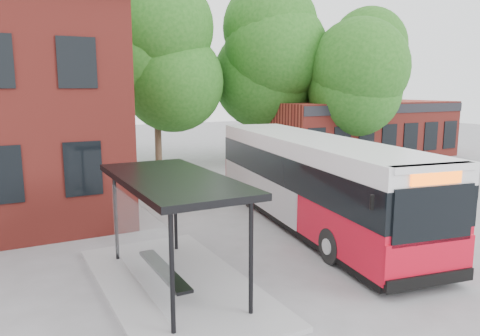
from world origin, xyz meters
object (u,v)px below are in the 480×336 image
bicycle_2 (328,166)px  bicycle_4 (347,165)px  city_bus (311,182)px  bicycle_0 (291,168)px  bicycle_7 (368,161)px  bicycle_3 (325,162)px  bicycle_5 (343,162)px  bus_shelter (174,232)px

bicycle_2 → bicycle_4: (1.46, 0.07, -0.07)m
city_bus → bicycle_2: city_bus is taller
bicycle_0 → bicycle_7: (5.62, -0.20, 0.02)m
bicycle_4 → bicycle_3: bearing=66.6°
bicycle_4 → bicycle_7: size_ratio=1.03×
bicycle_7 → city_bus: bearing=121.4°
bicycle_0 → bicycle_5: (3.70, -0.15, 0.11)m
bus_shelter → bicycle_7: (16.72, 10.94, -1.00)m
city_bus → bicycle_7: 13.26m
city_bus → bicycle_4: (8.52, 7.87, -1.22)m
bus_shelter → city_bus: city_bus is taller
bicycle_7 → bus_shelter: bearing=116.7°
city_bus → bicycle_4: size_ratio=8.26×
bicycle_0 → bicycle_7: 5.63m
bicycle_5 → bicycle_7: 1.93m
bicycle_0 → city_bus: bearing=166.3°
bicycle_0 → bicycle_4: bearing=-80.4°
bicycle_0 → bicycle_3: 2.88m
bicycle_4 → bicycle_7: (1.90, 0.24, 0.04)m
city_bus → bicycle_0: city_bus is taller
city_bus → bus_shelter: bearing=-146.7°
bicycle_3 → bicycle_5: bearing=-134.8°
bus_shelter → bicycle_3: (13.94, 11.61, -0.92)m
bicycle_0 → bicycle_4: size_ratio=1.07×
bicycle_2 → bus_shelter: bearing=151.8°
bicycle_7 → bicycle_0: bearing=81.4°
bicycle_4 → bicycle_7: bearing=-60.3°
bicycle_4 → bicycle_5: size_ratio=0.85×
bicycle_2 → bicycle_5: bearing=-52.2°
bicycle_4 → bus_shelter: bearing=148.4°
bus_shelter → bicycle_3: bearing=39.8°
bicycle_0 → bicycle_2: 2.32m
bus_shelter → bicycle_5: size_ratio=3.84×
city_bus → bicycle_2: 10.58m
bus_shelter → bicycle_2: size_ratio=3.86×
bus_shelter → bicycle_7: size_ratio=4.68×
bus_shelter → bicycle_4: (14.82, 10.70, -1.04)m
bicycle_5 → bus_shelter: bearing=125.5°
bicycle_4 → bicycle_7: 1.91m
bicycle_5 → bicycle_7: bearing=-92.8°
bicycle_0 → bicycle_4: (3.72, -0.44, -0.03)m
bicycle_2 → bicycle_7: size_ratio=1.21×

